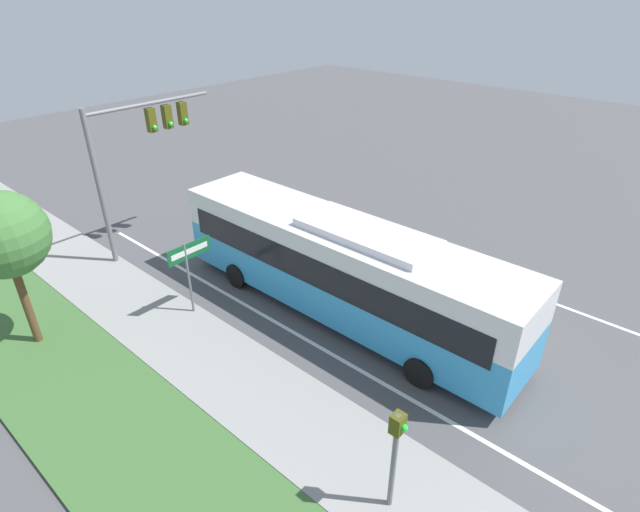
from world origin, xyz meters
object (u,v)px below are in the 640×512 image
signal_gantry (138,144)px  street_sign (189,262)px  pedestrian_signal (396,447)px  bus (341,264)px

signal_gantry → street_sign: 5.98m
pedestrian_signal → street_sign: bearing=79.9°
bus → pedestrian_signal: 7.22m
pedestrian_signal → street_sign: (1.60, 8.99, 0.08)m
pedestrian_signal → street_sign: 9.13m
bus → street_sign: (-3.25, 3.65, 0.09)m
pedestrian_signal → signal_gantry: bearing=76.6°
signal_gantry → bus: bearing=-80.4°
signal_gantry → pedestrian_signal: (-3.36, -14.15, -2.54)m
bus → street_sign: bearing=131.7°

